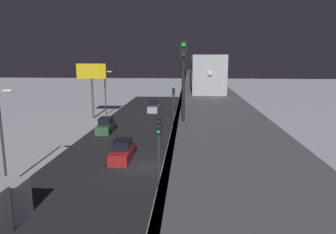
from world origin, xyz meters
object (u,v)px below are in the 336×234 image
at_px(rail_signal, 183,67).
at_px(sedan_green, 106,126).
at_px(traffic_light_mid, 173,107).
at_px(traffic_light_near, 159,155).
at_px(sedan_red, 122,152).
at_px(subway_train, 201,67).
at_px(commercial_billboard, 92,77).
at_px(sedan_silver, 154,107).

relative_size(rail_signal, sedan_green, 0.89).
bearing_deg(traffic_light_mid, traffic_light_near, 90.00).
bearing_deg(rail_signal, sedan_red, -65.64).
xyz_separation_m(subway_train, sedan_green, (12.79, 4.18, -7.74)).
relative_size(sedan_green, traffic_light_near, 0.70).
height_order(sedan_green, sedan_red, same).
distance_m(subway_train, traffic_light_mid, 10.24).
relative_size(rail_signal, commercial_billboard, 0.45).
distance_m(sedan_red, sedan_silver, 27.58).
distance_m(sedan_silver, commercial_billboard, 13.07).
distance_m(sedan_red, traffic_light_near, 12.77).
bearing_deg(rail_signal, commercial_billboard, -65.76).
bearing_deg(sedan_red, traffic_light_near, -67.56).
xyz_separation_m(rail_signal, sedan_red, (6.16, -13.62, -8.67)).
distance_m(sedan_green, sedan_red, 12.07).
distance_m(rail_signal, traffic_light_near, 5.91).
xyz_separation_m(sedan_green, commercial_billboard, (4.61, -9.38, 6.04)).
bearing_deg(traffic_light_near, sedan_silver, -83.12).
distance_m(rail_signal, sedan_red, 17.28).
bearing_deg(traffic_light_mid, subway_train, -112.10).
bearing_deg(sedan_green, rail_signal, 113.48).
distance_m(traffic_light_near, commercial_billboard, 34.92).
distance_m(traffic_light_mid, commercial_billboard, 19.77).
bearing_deg(traffic_light_near, commercial_billboard, -66.45).
bearing_deg(traffic_light_mid, sedan_green, -25.44).
xyz_separation_m(rail_signal, commercial_billboard, (15.38, -34.16, -2.64)).
height_order(sedan_red, sedan_silver, same).
bearing_deg(commercial_billboard, subway_train, 163.36).
xyz_separation_m(sedan_red, sedan_silver, (0.00, -27.58, -0.00)).
bearing_deg(sedan_silver, traffic_light_mid, -77.29).
height_order(rail_signal, sedan_silver, rail_signal).
bearing_deg(traffic_light_mid, commercial_billboard, -44.78).
bearing_deg(sedan_red, sedan_silver, 90.00).
bearing_deg(subway_train, traffic_light_near, 82.55).
xyz_separation_m(subway_train, commercial_billboard, (17.40, -5.20, -1.69)).
relative_size(sedan_green, sedan_silver, 1.03).
bearing_deg(rail_signal, traffic_light_near, -56.75).
bearing_deg(sedan_silver, rail_signal, -81.49).
bearing_deg(sedan_red, sedan_green, 112.40).
height_order(subway_train, sedan_silver, subway_train).
bearing_deg(sedan_silver, commercial_billboard, -142.64).
xyz_separation_m(subway_train, traffic_light_mid, (3.49, 8.60, -4.33)).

